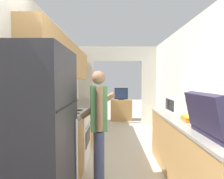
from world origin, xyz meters
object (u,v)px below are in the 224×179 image
Objects in this scene: microwave at (182,105)px; suitcase at (217,123)px; refrigerator at (30,149)px; person at (99,126)px; range_oven at (70,136)px; book_stack at (191,118)px; television at (122,94)px; tv_cabinet at (121,110)px; knife at (73,107)px.

suitcase is at bearing -96.79° from microwave.
suitcase is (1.73, 0.22, 0.17)m from refrigerator.
person is 1.36m from suitcase.
book_stack is (1.81, -0.69, 0.48)m from range_oven.
television is (-0.85, 3.27, -0.07)m from microwave.
microwave is (1.92, -0.09, 0.57)m from range_oven.
knife is (-1.14, -2.70, 0.53)m from tv_cabinet.
television reaches higher than book_stack.
range_oven is 1.01m from person.
book_stack is at bearing -100.27° from microwave.
range_oven is at bearing -108.53° from television.
range_oven is at bearing 159.17° from book_stack.
microwave is (1.88, 1.47, 0.17)m from refrigerator.
book_stack is at bearing -79.30° from tv_cabinet.
knife is at bearing 17.10° from person.
book_stack is 2.23m from knife.
refrigerator reaches higher than tv_cabinet.
suitcase is 1.87× the size of knife.
refrigerator is 6.16× the size of book_stack.
range_oven is 3.09× the size of knife.
microwave is at bearing -2.67° from range_oven.
tv_cabinet is (1.07, 3.23, -0.08)m from range_oven.
tv_cabinet is (1.04, 4.79, -0.48)m from refrigerator.
tv_cabinet is (-0.74, 3.92, -0.55)m from book_stack.
range_oven is 1.36× the size of tv_cabinet.
microwave is at bearing 79.73° from book_stack.
knife is at bearing 134.47° from suitcase.
book_stack is at bearing -15.65° from knife.
refrigerator is at bearing -142.04° from microwave.
refrigerator is at bearing -172.89° from suitcase.
knife is at bearing 92.75° from refrigerator.
person is 5.65× the size of book_stack.
television reaches higher than tv_cabinet.
television is (-0.70, 4.53, -0.07)m from suitcase.
microwave reaches higher than book_stack.
suitcase reaches higher than knife.
tv_cabinet is at bearing 98.70° from suitcase.
refrigerator is 4.92m from tv_cabinet.
refrigerator is 1.61m from range_oven.
person is 3.96m from television.
microwave is at bearing 83.21° from suitcase.
range_oven is at bearing 142.76° from suitcase.
tv_cabinet is 0.58m from television.
refrigerator is at bearing -102.31° from television.
suitcase reaches higher than tv_cabinet.
person is at bearing 153.54° from suitcase.
person is at bearing -97.25° from tv_cabinet.
suitcase is 1.31× the size of television.
refrigerator is 2.09m from knife.
tv_cabinet is at bearing 90.00° from television.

